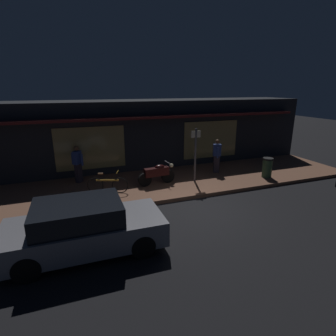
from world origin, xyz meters
The scene contains 10 objects.
ground_plane centered at (0.00, 0.00, 0.00)m, with size 60.00×60.00×0.00m, color black.
sidewalk_slab centered at (0.00, 3.00, 0.07)m, with size 18.00×4.00×0.15m, color brown.
storefront_building centered at (0.00, 6.39, 1.80)m, with size 18.00×3.30×3.60m.
motorcycle centered at (-0.65, 2.73, 0.65)m, with size 1.70×0.55×0.97m.
bicycle_parked centered at (-2.84, 2.44, 0.51)m, with size 1.57×0.65×0.91m.
person_photographer centered at (-3.86, 4.22, 1.03)m, with size 0.51×0.48×1.67m.
person_bystander centered at (2.66, 3.36, 1.03)m, with size 0.43×0.60×1.67m.
sign_post centered at (1.08, 2.56, 1.51)m, with size 0.44×0.09×2.40m.
trash_bin centered at (4.54, 1.87, 0.62)m, with size 0.48×0.48×0.93m.
parked_car_near centered at (-3.97, -1.16, 0.70)m, with size 4.12×1.83×1.42m.
Camera 1 is at (-4.07, -7.82, 4.24)m, focal length 28.59 mm.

